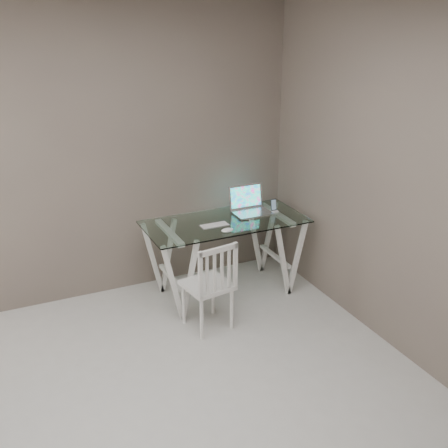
# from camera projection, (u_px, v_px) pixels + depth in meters

# --- Properties ---
(room) EXTENTS (4.50, 4.52, 2.71)m
(room) POSITION_uv_depth(u_px,v_px,m) (155.00, 191.00, 2.93)
(room) COLOR #B1AFAA
(room) RESTS_ON ground
(desk) EXTENTS (1.50, 0.70, 0.75)m
(desk) POSITION_uv_depth(u_px,v_px,m) (225.00, 257.00, 5.33)
(desk) COLOR silver
(desk) RESTS_ON ground
(chair) EXTENTS (0.42, 0.42, 0.82)m
(chair) POSITION_uv_depth(u_px,v_px,m) (211.00, 283.00, 4.69)
(chair) COLOR silver
(chair) RESTS_ON ground
(laptop) EXTENTS (0.35, 0.29, 0.25)m
(laptop) POSITION_uv_depth(u_px,v_px,m) (249.00, 206.00, 5.41)
(laptop) COLOR silver
(laptop) RESTS_ON desk
(keyboard) EXTENTS (0.27, 0.12, 0.01)m
(keyboard) POSITION_uv_depth(u_px,v_px,m) (214.00, 225.00, 5.09)
(keyboard) COLOR silver
(keyboard) RESTS_ON desk
(mouse) EXTENTS (0.12, 0.07, 0.04)m
(mouse) POSITION_uv_depth(u_px,v_px,m) (227.00, 230.00, 4.94)
(mouse) COLOR white
(mouse) RESTS_ON desk
(phone_dock) EXTENTS (0.07, 0.07, 0.13)m
(phone_dock) POSITION_uv_depth(u_px,v_px,m) (274.00, 208.00, 5.41)
(phone_dock) COLOR white
(phone_dock) RESTS_ON desk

